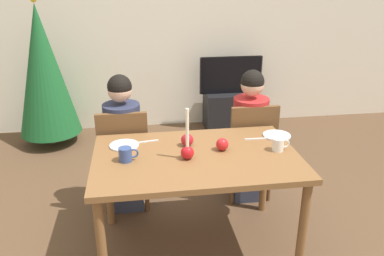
% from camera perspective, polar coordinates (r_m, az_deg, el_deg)
% --- Properties ---
extents(ground_plane, '(7.68, 7.68, 0.00)m').
position_cam_1_polar(ground_plane, '(3.07, 0.57, -16.68)').
color(ground_plane, brown).
extents(back_wall, '(6.40, 0.10, 2.60)m').
position_cam_1_polar(back_wall, '(5.03, -4.16, 14.75)').
color(back_wall, beige).
rests_on(back_wall, ground).
extents(dining_table, '(1.40, 0.90, 0.75)m').
position_cam_1_polar(dining_table, '(2.71, 0.63, -5.56)').
color(dining_table, brown).
rests_on(dining_table, ground).
extents(chair_left, '(0.40, 0.40, 0.90)m').
position_cam_1_polar(chair_left, '(3.30, -9.87, -3.67)').
color(chair_left, brown).
rests_on(chair_left, ground).
extents(chair_right, '(0.40, 0.40, 0.90)m').
position_cam_1_polar(chair_right, '(3.43, 8.44, -2.54)').
color(chair_right, brown).
rests_on(chair_right, ground).
extents(person_left_child, '(0.30, 0.30, 1.17)m').
position_cam_1_polar(person_left_child, '(3.30, -9.93, -2.53)').
color(person_left_child, '#33384C').
rests_on(person_left_child, ground).
extents(person_right_child, '(0.30, 0.30, 1.17)m').
position_cam_1_polar(person_right_child, '(3.43, 8.34, -1.45)').
color(person_right_child, '#33384C').
rests_on(person_right_child, ground).
extents(tv_stand, '(0.64, 0.40, 0.48)m').
position_cam_1_polar(tv_stand, '(5.10, 5.50, 2.58)').
color(tv_stand, black).
rests_on(tv_stand, ground).
extents(tv, '(0.79, 0.05, 0.46)m').
position_cam_1_polar(tv, '(4.97, 5.69, 7.70)').
color(tv, black).
rests_on(tv, tv_stand).
extents(christmas_tree, '(0.70, 0.70, 1.69)m').
position_cam_1_polar(christmas_tree, '(4.74, -20.82, 7.77)').
color(christmas_tree, brown).
rests_on(christmas_tree, ground).
extents(candle_centerpiece, '(0.09, 0.09, 0.35)m').
position_cam_1_polar(candle_centerpiece, '(2.59, -0.68, -3.07)').
color(candle_centerpiece, red).
rests_on(candle_centerpiece, dining_table).
extents(plate_left, '(0.21, 0.21, 0.01)m').
position_cam_1_polar(plate_left, '(2.84, -9.86, -2.50)').
color(plate_left, silver).
rests_on(plate_left, dining_table).
extents(plate_right, '(0.21, 0.21, 0.01)m').
position_cam_1_polar(plate_right, '(3.04, 12.25, -1.06)').
color(plate_right, silver).
rests_on(plate_right, dining_table).
extents(mug_left, '(0.13, 0.09, 0.09)m').
position_cam_1_polar(mug_left, '(2.61, -9.63, -3.81)').
color(mug_left, '#33477F').
rests_on(mug_left, dining_table).
extents(mug_right, '(0.12, 0.08, 0.09)m').
position_cam_1_polar(mug_right, '(2.78, 12.50, -2.36)').
color(mug_right, silver).
rests_on(mug_right, dining_table).
extents(fork_left, '(0.18, 0.04, 0.01)m').
position_cam_1_polar(fork_left, '(2.89, -6.68, -1.98)').
color(fork_left, silver).
rests_on(fork_left, dining_table).
extents(fork_right, '(0.18, 0.02, 0.01)m').
position_cam_1_polar(fork_right, '(2.95, 9.35, -1.56)').
color(fork_right, silver).
rests_on(fork_right, dining_table).
extents(apple_near_candle, '(0.09, 0.09, 0.09)m').
position_cam_1_polar(apple_near_candle, '(2.79, -0.70, -1.75)').
color(apple_near_candle, '#AF1923').
rests_on(apple_near_candle, dining_table).
extents(apple_by_left_plate, '(0.09, 0.09, 0.09)m').
position_cam_1_polar(apple_by_left_plate, '(2.73, 4.43, -2.38)').
color(apple_by_left_plate, red).
rests_on(apple_by_left_plate, dining_table).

